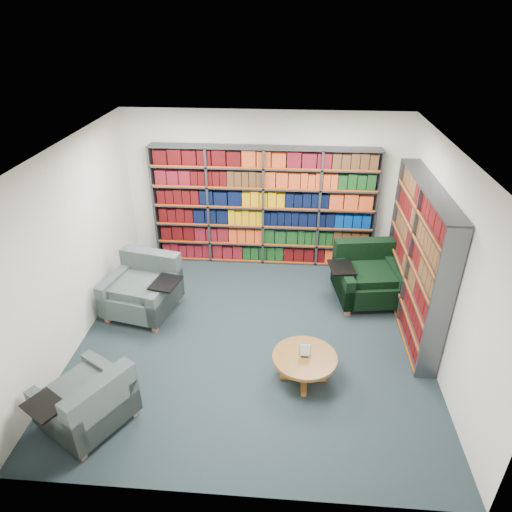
# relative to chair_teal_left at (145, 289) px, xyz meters

# --- Properties ---
(room_shell) EXTENTS (5.02, 5.02, 2.82)m
(room_shell) POSITION_rel_chair_teal_left_xyz_m (1.78, -0.61, 1.04)
(room_shell) COLOR #1A272E
(room_shell) RESTS_ON ground
(bookshelf_back) EXTENTS (4.00, 0.28, 2.20)m
(bookshelf_back) POSITION_rel_chair_teal_left_xyz_m (1.78, 1.73, 0.74)
(bookshelf_back) COLOR #47494F
(bookshelf_back) RESTS_ON ground
(bookshelf_right) EXTENTS (0.28, 2.50, 2.20)m
(bookshelf_right) POSITION_rel_chair_teal_left_xyz_m (4.12, -0.01, 0.74)
(bookshelf_right) COLOR #47494F
(bookshelf_right) RESTS_ON ground
(chair_teal_left) EXTENTS (1.27, 1.17, 0.90)m
(chair_teal_left) POSITION_rel_chair_teal_left_xyz_m (0.00, 0.00, 0.00)
(chair_teal_left) COLOR #01183E
(chair_teal_left) RESTS_ON ground
(chair_green_right) EXTENTS (1.25, 1.13, 0.91)m
(chair_green_right) POSITION_rel_chair_teal_left_xyz_m (3.56, 0.64, 0.00)
(chair_green_right) COLOR black
(chair_green_right) RESTS_ON ground
(chair_teal_front) EXTENTS (1.21, 1.21, 0.81)m
(chair_teal_front) POSITION_rel_chair_teal_left_xyz_m (0.05, -2.36, -0.04)
(chair_teal_front) COLOR #01183E
(chair_teal_front) RESTS_ON ground
(coffee_table) EXTENTS (0.83, 0.83, 0.59)m
(coffee_table) POSITION_rel_chair_teal_left_xyz_m (2.51, -1.43, -0.05)
(coffee_table) COLOR brown
(coffee_table) RESTS_ON ground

